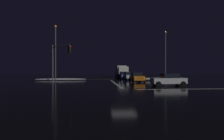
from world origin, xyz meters
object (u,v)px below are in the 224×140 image
(sedan_orange, at_px, (137,77))
(streetlamp_left_near, at_px, (56,49))
(sedan_white, at_px, (129,76))
(streetlamp_right_near, at_px, (165,52))
(traffic_signal_nw, at_px, (60,56))
(sedan_blue, at_px, (124,75))
(box_truck, at_px, (121,71))
(sedan_silver_crossing, at_px, (168,80))

(sedan_orange, relative_size, streetlamp_left_near, 0.44)
(sedan_white, distance_m, streetlamp_right_near, 8.23)
(traffic_signal_nw, height_order, streetlamp_left_near, streetlamp_left_near)
(sedan_orange, height_order, streetlamp_right_near, streetlamp_right_near)
(sedan_white, relative_size, sedan_blue, 1.00)
(sedan_orange, relative_size, traffic_signal_nw, 0.76)
(sedan_orange, bearing_deg, streetlamp_left_near, 169.90)
(sedan_blue, xyz_separation_m, streetlamp_left_near, (-13.47, -9.13, 4.83))
(box_truck, xyz_separation_m, streetlamp_right_near, (6.00, -16.00, 3.58))
(sedan_white, bearing_deg, sedan_blue, 91.60)
(sedan_blue, height_order, sedan_silver_crossing, same)
(sedan_white, relative_size, box_truck, 0.52)
(traffic_signal_nw, xyz_separation_m, streetlamp_left_near, (-1.97, 6.47, 1.69))
(box_truck, height_order, streetlamp_right_near, streetlamp_right_near)
(sedan_blue, height_order, box_truck, box_truck)
(sedan_orange, xyz_separation_m, sedan_silver_crossing, (2.27, -8.16, 0.00))
(sedan_silver_crossing, relative_size, streetlamp_right_near, 0.47)
(box_truck, distance_m, streetlamp_right_near, 17.46)
(box_truck, bearing_deg, streetlamp_right_near, -69.43)
(sedan_white, distance_m, traffic_signal_nw, 15.34)
(sedan_blue, distance_m, streetlamp_left_near, 16.97)
(streetlamp_left_near, bearing_deg, box_truck, 49.08)
(streetlamp_left_near, bearing_deg, sedan_orange, -10.10)
(streetlamp_left_near, bearing_deg, sedan_silver_crossing, -33.30)
(sedan_white, relative_size, traffic_signal_nw, 0.76)
(traffic_signal_nw, xyz_separation_m, streetlamp_right_near, (17.90, 6.47, 1.34))
(sedan_blue, relative_size, sedan_silver_crossing, 1.00)
(sedan_silver_crossing, bearing_deg, streetlamp_right_near, 70.96)
(sedan_blue, bearing_deg, sedan_silver_crossing, -82.14)
(sedan_white, bearing_deg, traffic_signal_nw, -141.03)
(sedan_orange, height_order, sedan_white, same)
(sedan_blue, relative_size, streetlamp_right_near, 0.47)
(box_truck, distance_m, streetlamp_left_near, 21.53)
(sedan_white, xyz_separation_m, streetlamp_right_near, (6.23, -2.97, 4.48))
(streetlamp_left_near, relative_size, streetlamp_right_near, 1.07)
(sedan_white, xyz_separation_m, sedan_blue, (-0.17, 6.16, 0.00))
(sedan_orange, xyz_separation_m, streetlamp_left_near, (-13.92, 2.48, 4.83))
(sedan_orange, distance_m, traffic_signal_nw, 12.99)
(sedan_white, bearing_deg, sedan_orange, -87.04)
(sedan_blue, distance_m, traffic_signal_nw, 19.63)
(sedan_silver_crossing, xyz_separation_m, streetlamp_right_near, (3.67, 10.64, 4.48))
(traffic_signal_nw, bearing_deg, streetlamp_left_near, 106.94)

